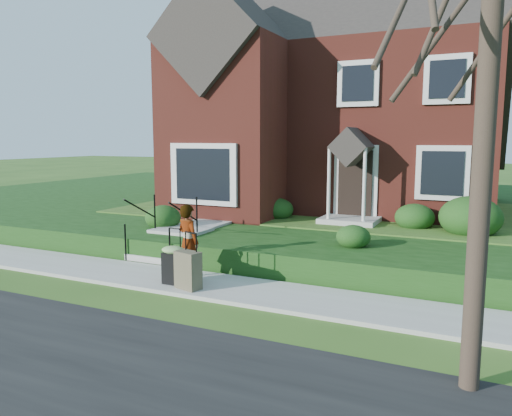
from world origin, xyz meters
The scene contains 11 objects.
ground centered at (0.00, 0.00, 0.00)m, with size 120.00×120.00×0.00m, color #2D5119.
street centered at (0.00, -5.00, 0.01)m, with size 60.00×6.00×0.01m, color black.
sidewalk centered at (0.00, 0.00, 0.04)m, with size 60.00×1.60×0.08m, color #9E9B93.
terrace centered at (4.00, 10.90, 0.30)m, with size 44.00×20.00×0.60m, color #14360E.
walkway centered at (-2.50, 5.00, 0.63)m, with size 1.20×6.00×0.06m, color #9E9B93.
main_house centered at (-0.21, 9.61, 5.26)m, with size 10.40×10.20×9.40m.
front_steps centered at (-2.50, 1.84, 0.47)m, with size 1.40×2.02×1.50m.
foundation_shrubs centered at (0.01, 4.87, 1.08)m, with size 10.34×3.95×1.10m.
woman centered at (-0.89, 0.17, 0.88)m, with size 0.58×0.38×1.59m, color #999999.
suitcase_black centered at (-0.94, -0.31, 0.53)m, with size 0.48×0.39×1.16m.
suitcase_olive centered at (-0.49, -0.46, 0.46)m, with size 0.58×0.42×1.13m.
Camera 1 is at (4.82, -8.55, 3.03)m, focal length 35.00 mm.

